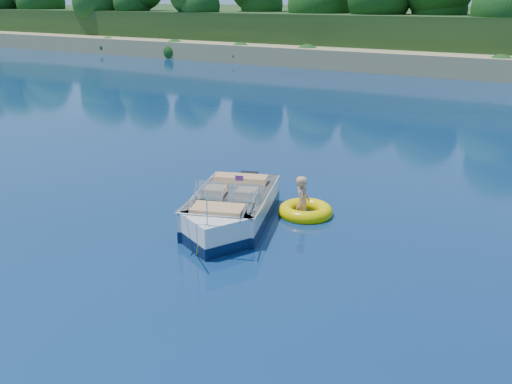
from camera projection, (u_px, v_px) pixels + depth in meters
ground at (124, 299)px, 10.64m from camera, size 160.00×160.00×0.00m
motorboat at (230, 212)px, 14.00m from camera, size 2.89×4.79×1.68m
tow_tube at (305, 211)px, 14.72m from camera, size 1.54×1.54×0.37m
boy at (302, 215)px, 14.76m from camera, size 0.72×0.90×1.62m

